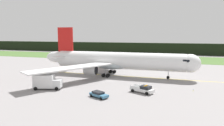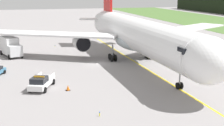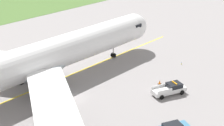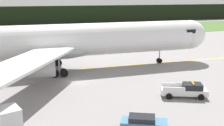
{
  "view_description": "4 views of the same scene",
  "coord_description": "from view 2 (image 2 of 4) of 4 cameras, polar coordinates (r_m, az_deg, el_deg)",
  "views": [
    {
      "loc": [
        19.42,
        -56.18,
        13.56
      ],
      "look_at": [
        -1.54,
        8.36,
        4.0
      ],
      "focal_mm": 32.26,
      "sensor_mm": 36.0,
      "label": 1
    },
    {
      "loc": [
        54.93,
        -12.54,
        12.92
      ],
      "look_at": [
        8.83,
        0.26,
        2.12
      ],
      "focal_mm": 53.21,
      "sensor_mm": 36.0,
      "label": 2
    },
    {
      "loc": [
        -29.28,
        -36.62,
        26.61
      ],
      "look_at": [
        9.07,
        -0.13,
        3.41
      ],
      "focal_mm": 53.61,
      "sensor_mm": 36.0,
      "label": 3
    },
    {
      "loc": [
        -6.56,
        -39.36,
        12.55
      ],
      "look_at": [
        5.56,
        0.05,
        2.46
      ],
      "focal_mm": 44.75,
      "sensor_mm": 36.0,
      "label": 4
    }
  ],
  "objects": [
    {
      "name": "ground",
      "position": [
        57.8,
        -2.59,
        -0.21
      ],
      "size": [
        320.0,
        320.0,
        0.0
      ],
      "primitive_type": "plane",
      "color": "gray"
    },
    {
      "name": "catering_truck",
      "position": [
        67.18,
        -17.04,
        2.74
      ],
      "size": [
        7.24,
        4.45,
        3.85
      ],
      "color": "silver",
      "rests_on": "ground"
    },
    {
      "name": "taxiway_centerline_main",
      "position": [
        58.78,
        4.3,
        -0.01
      ],
      "size": [
        67.75,
        0.86,
        0.01
      ],
      "primitive_type": "cube",
      "rotation": [
        0.0,
        0.0,
        0.01
      ],
      "color": "yellow",
      "rests_on": "ground"
    },
    {
      "name": "taxiway_edge_light_west",
      "position": [
        76.28,
        -9.77,
        2.95
      ],
      "size": [
        0.12,
        0.12,
        0.4
      ],
      "color": "yellow",
      "rests_on": "ground"
    },
    {
      "name": "ops_pickup_truck",
      "position": [
        44.53,
        -12.06,
        -3.22
      ],
      "size": [
        6.02,
        3.96,
        1.94
      ],
      "color": "white",
      "rests_on": "ground"
    },
    {
      "name": "taxiway_edge_light_east",
      "position": [
        34.64,
        -2.16,
        -8.71
      ],
      "size": [
        0.12,
        0.12,
        0.49
      ],
      "color": "yellow",
      "rests_on": "ground"
    },
    {
      "name": "apron_cone",
      "position": [
        43.35,
        -7.57,
        -4.24
      ],
      "size": [
        0.58,
        0.58,
        0.73
      ],
      "color": "black",
      "rests_on": "ground"
    },
    {
      "name": "airliner",
      "position": [
        58.64,
        4.11,
        4.92
      ],
      "size": [
        52.57,
        53.14,
        16.13
      ],
      "color": "white",
      "rests_on": "ground"
    }
  ]
}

